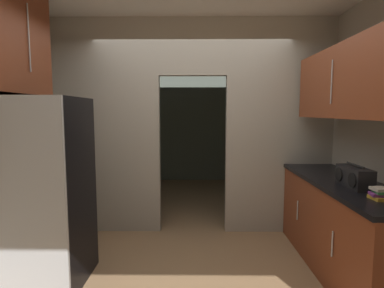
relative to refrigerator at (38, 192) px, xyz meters
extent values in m
plane|color=#93704C|center=(1.39, 0.10, -0.86)|extent=(20.00, 20.00, 0.00)
cube|color=#ADA899|center=(0.27, 1.30, 0.53)|extent=(1.39, 0.12, 2.78)
cube|color=#ADA899|center=(2.53, 1.30, 0.53)|extent=(1.38, 0.12, 2.78)
cube|color=#ADA899|center=(1.40, 1.30, 1.55)|extent=(0.87, 0.12, 0.72)
cube|color=gray|center=(1.39, 4.42, 0.53)|extent=(3.64, 0.10, 2.78)
cube|color=gray|center=(-0.38, 2.86, 0.53)|extent=(0.10, 3.12, 2.78)
cube|color=gray|center=(3.16, 2.86, 0.53)|extent=(0.10, 3.12, 2.78)
cube|color=black|center=(0.00, 0.02, 0.00)|extent=(0.82, 0.72, 1.72)
cube|color=#B7BABC|center=(0.00, -0.36, 0.00)|extent=(0.82, 0.03, 1.72)
cube|color=brown|center=(2.90, 0.22, -0.42)|extent=(0.59, 2.03, 0.88)
cube|color=black|center=(2.90, 0.22, 0.04)|extent=(0.63, 2.03, 0.04)
cylinder|color=#B7BABC|center=(2.59, -0.23, -0.38)|extent=(0.01, 0.01, 0.22)
cylinder|color=#B7BABC|center=(2.59, 0.66, -0.38)|extent=(0.01, 0.01, 0.22)
cube|color=brown|center=(2.90, 0.22, 1.01)|extent=(0.34, 1.83, 0.69)
cylinder|color=#B7BABC|center=(2.72, 0.22, 1.01)|extent=(0.01, 0.01, 0.41)
cube|color=brown|center=(-0.25, 0.10, 1.39)|extent=(0.34, 0.90, 1.00)
cylinder|color=#B7BABC|center=(-0.06, 0.10, 1.39)|extent=(0.01, 0.01, 0.60)
cube|color=black|center=(2.87, 0.00, 0.15)|extent=(0.16, 0.41, 0.18)
cylinder|color=#262626|center=(2.87, 0.00, 0.26)|extent=(0.02, 0.29, 0.02)
cylinder|color=black|center=(2.79, -0.12, 0.15)|extent=(0.01, 0.13, 0.13)
cylinder|color=black|center=(2.79, 0.12, 0.15)|extent=(0.01, 0.13, 0.13)
cube|color=gold|center=(2.86, -0.40, 0.07)|extent=(0.13, 0.14, 0.03)
cube|color=#8C3893|center=(2.87, -0.39, 0.09)|extent=(0.15, 0.13, 0.02)
cube|color=#388C47|center=(2.88, -0.41, 0.12)|extent=(0.12, 0.13, 0.02)
cube|color=beige|center=(2.87, -0.39, 0.14)|extent=(0.13, 0.13, 0.02)
camera|label=1|loc=(1.43, -2.75, 0.74)|focal=28.94mm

